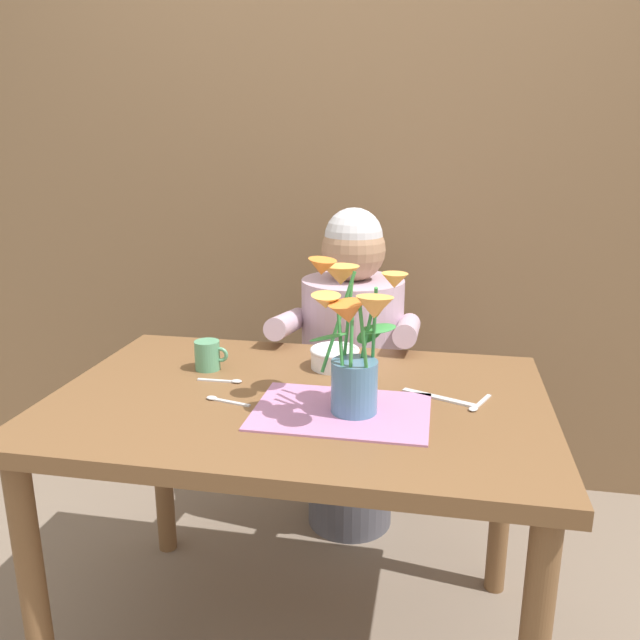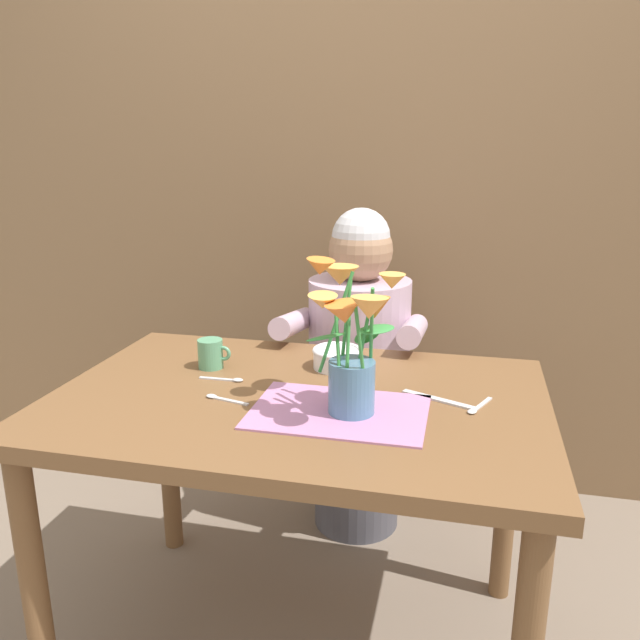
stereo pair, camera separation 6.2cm
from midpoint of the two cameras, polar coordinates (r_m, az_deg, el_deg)
name	(u,v)px [view 1 (the left image)]	position (r m, az deg, el deg)	size (l,w,h in m)	color
wood_panel_backdrop	(358,165)	(2.48, 2.70, 13.70)	(4.00, 0.10, 2.50)	brown
dining_table	(299,432)	(1.60, -3.05, -9.98)	(1.20, 0.80, 0.74)	brown
seated_person	(351,376)	(2.18, 2.03, -5.07)	(0.45, 0.47, 1.14)	#4C4C56
striped_placemat	(341,411)	(1.47, 0.72, -8.20)	(0.40, 0.28, 0.01)	#B275A3
flower_vase	(355,339)	(1.40, 1.86, -1.70)	(0.24, 0.30, 0.35)	teal
ceramic_bowl	(335,357)	(1.74, 0.31, -3.35)	(0.14, 0.14, 0.06)	white
dinner_knife	(439,398)	(1.56, 9.53, -6.91)	(0.19, 0.02, 0.01)	silver
ceramic_mug	(208,355)	(1.75, -11.03, -3.12)	(0.09, 0.07, 0.08)	#569970
spoon_0	(221,400)	(1.55, -10.03, -7.09)	(0.12, 0.04, 0.01)	silver
spoon_1	(227,381)	(1.67, -9.42, -5.42)	(0.12, 0.02, 0.01)	silver
spoon_2	(477,405)	(1.53, 12.81, -7.50)	(0.06, 0.11, 0.01)	silver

